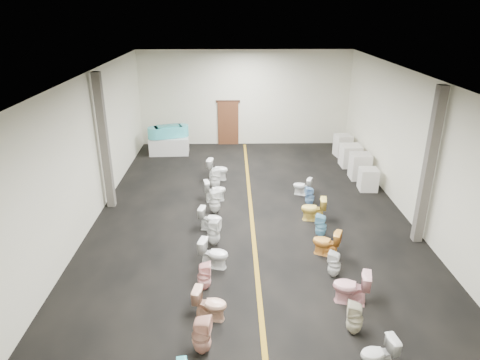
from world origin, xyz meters
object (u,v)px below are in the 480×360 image
(toilet_left_9, at_px, (215,179))
(toilet_right_8, at_px, (310,196))
(toilet_right_9, at_px, (302,186))
(toilet_left_6, at_px, (211,219))
(toilet_left_7, at_px, (215,201))
(toilet_right_2, at_px, (355,318))
(toilet_right_3, at_px, (351,287))
(toilet_right_5, at_px, (326,242))
(toilet_left_3, at_px, (204,276))
(appliance_crate_b, at_px, (360,166))
(toilet_left_4, at_px, (214,254))
(toilet_left_8, at_px, (215,190))
(toilet_left_2, at_px, (210,304))
(toilet_right_7, at_px, (313,209))
(appliance_crate_c, at_px, (350,156))
(toilet_left_5, at_px, (214,232))
(display_table, at_px, (169,146))
(toilet_right_1, at_px, (378,354))
(appliance_crate_a, at_px, (368,179))
(toilet_left_10, at_px, (218,169))
(appliance_crate_d, at_px, (343,145))
(toilet_left_1, at_px, (202,335))
(toilet_right_4, at_px, (334,264))
(bathtub, at_px, (168,131))
(toilet_right_6, at_px, (321,226))

(toilet_left_9, relative_size, toilet_right_8, 1.18)
(toilet_right_9, bearing_deg, toilet_left_6, -29.63)
(toilet_left_7, bearing_deg, toilet_left_9, -21.50)
(toilet_right_2, xyz_separation_m, toilet_right_9, (0.00, 7.07, -0.04))
(toilet_right_3, relative_size, toilet_right_5, 1.10)
(toilet_left_3, distance_m, toilet_left_6, 2.97)
(toilet_right_2, bearing_deg, appliance_crate_b, 178.24)
(toilet_left_4, relative_size, toilet_left_8, 1.01)
(toilet_left_2, height_order, toilet_right_7, toilet_right_7)
(toilet_left_4, relative_size, toilet_left_7, 0.95)
(appliance_crate_c, relative_size, toilet_left_5, 1.13)
(toilet_left_6, distance_m, toilet_left_7, 1.14)
(toilet_left_3, distance_m, toilet_left_9, 6.12)
(display_table, xyz_separation_m, toilet_right_1, (5.59, -12.74, -0.04))
(appliance_crate_a, height_order, toilet_left_7, appliance_crate_a)
(toilet_left_10, bearing_deg, toilet_right_3, -143.38)
(appliance_crate_d, bearing_deg, toilet_left_4, -121.86)
(toilet_left_2, bearing_deg, toilet_left_5, 12.47)
(toilet_left_8, bearing_deg, toilet_left_1, 167.48)
(toilet_left_2, xyz_separation_m, toilet_right_5, (3.05, 2.52, 0.01))
(toilet_right_1, bearing_deg, toilet_left_5, -153.98)
(toilet_left_3, relative_size, toilet_right_4, 1.03)
(toilet_left_1, bearing_deg, toilet_right_2, -73.56)
(toilet_left_6, xyz_separation_m, toilet_left_10, (0.09, 4.08, 0.05))
(toilet_left_2, relative_size, toilet_right_1, 1.07)
(appliance_crate_b, xyz_separation_m, toilet_left_2, (-5.52, -8.09, -0.13))
(toilet_right_1, bearing_deg, toilet_right_2, -178.40)
(toilet_left_6, height_order, toilet_right_2, toilet_right_2)
(toilet_right_2, xyz_separation_m, toilet_right_7, (0.05, 5.08, 0.02))
(appliance_crate_a, distance_m, toilet_left_3, 8.21)
(appliance_crate_c, relative_size, toilet_left_1, 1.09)
(toilet_right_1, bearing_deg, toilet_right_8, 171.29)
(appliance_crate_a, xyz_separation_m, appliance_crate_c, (0.00, 2.55, 0.05))
(toilet_left_10, xyz_separation_m, toilet_right_2, (3.09, -8.61, -0.04))
(toilet_right_4, xyz_separation_m, toilet_right_7, (0.02, 3.06, 0.04))
(appliance_crate_b, bearing_deg, bathtub, 158.09)
(toilet_left_1, relative_size, toilet_left_7, 1.03)
(toilet_right_4, xyz_separation_m, toilet_right_5, (0.01, 1.01, 0.03))
(display_table, relative_size, toilet_right_7, 2.23)
(toilet_right_2, bearing_deg, bathtub, -140.91)
(toilet_left_4, relative_size, toilet_right_4, 1.12)
(appliance_crate_c, bearing_deg, toilet_right_4, -107.18)
(toilet_left_4, relative_size, toilet_right_6, 1.09)
(toilet_left_1, relative_size, toilet_left_6, 1.16)
(display_table, xyz_separation_m, toilet_left_3, (2.20, -10.22, -0.03))
(toilet_left_5, height_order, toilet_left_7, toilet_left_7)
(appliance_crate_c, xyz_separation_m, toilet_left_2, (-5.52, -9.50, -0.08))
(display_table, bearing_deg, toilet_right_4, -60.89)
(toilet_left_2, relative_size, toilet_right_7, 0.95)
(toilet_left_1, xyz_separation_m, toilet_left_6, (-0.05, 5.01, -0.06))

